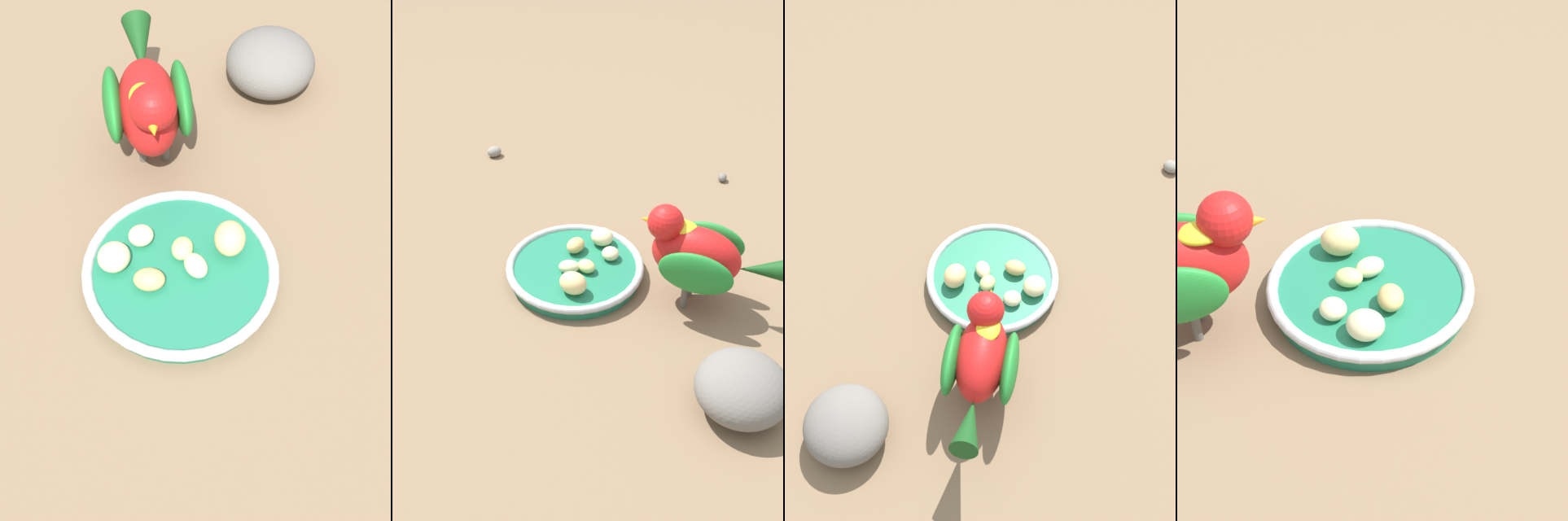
% 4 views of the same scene
% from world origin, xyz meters
% --- Properties ---
extents(ground_plane, '(4.00, 4.00, 0.00)m').
position_xyz_m(ground_plane, '(0.00, 0.00, 0.00)').
color(ground_plane, '#7A6047').
extents(feeding_bowl, '(0.19, 0.19, 0.02)m').
position_xyz_m(feeding_bowl, '(-0.01, 0.03, 0.01)').
color(feeding_bowl, '#1E7251').
rests_on(feeding_bowl, ground_plane).
extents(apple_piece_0, '(0.03, 0.03, 0.02)m').
position_xyz_m(apple_piece_0, '(0.04, 0.05, 0.03)').
color(apple_piece_0, beige).
rests_on(apple_piece_0, feeding_bowl).
extents(apple_piece_1, '(0.04, 0.04, 0.02)m').
position_xyz_m(apple_piece_1, '(-0.01, 0.06, 0.03)').
color(apple_piece_1, tan).
rests_on(apple_piece_1, feeding_bowl).
extents(apple_piece_2, '(0.03, 0.02, 0.02)m').
position_xyz_m(apple_piece_2, '(-0.02, 0.01, 0.03)').
color(apple_piece_2, beige).
rests_on(apple_piece_2, feeding_bowl).
extents(apple_piece_3, '(0.03, 0.03, 0.02)m').
position_xyz_m(apple_piece_3, '(0.01, 0.02, 0.03)').
color(apple_piece_3, '#C6D17A').
rests_on(apple_piece_3, feeding_bowl).
extents(apple_piece_4, '(0.05, 0.05, 0.03)m').
position_xyz_m(apple_piece_4, '(-0.01, -0.03, 0.03)').
color(apple_piece_4, '#E5C67F').
rests_on(apple_piece_4, feeding_bowl).
extents(apple_piece_5, '(0.05, 0.05, 0.02)m').
position_xyz_m(apple_piece_5, '(0.02, 0.08, 0.03)').
color(apple_piece_5, beige).
rests_on(apple_piece_5, feeding_bowl).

